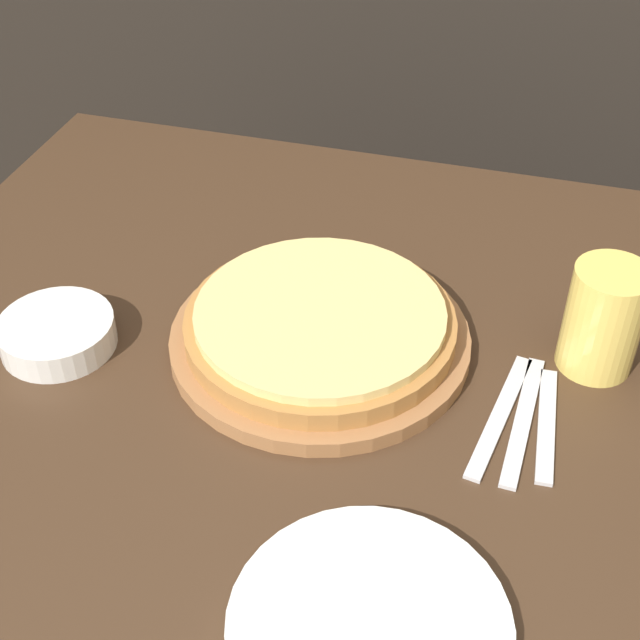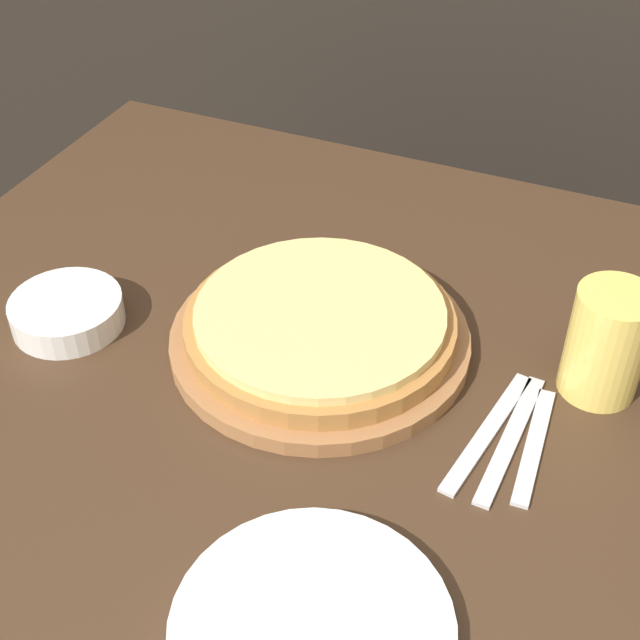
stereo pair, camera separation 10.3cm
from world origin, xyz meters
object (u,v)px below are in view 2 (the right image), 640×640
at_px(dinner_plate, 312,629).
at_px(fork, 488,432).
at_px(pizza_on_board, 320,329).
at_px(side_bowl, 67,312).
at_px(beer_glass, 608,339).
at_px(spoon, 534,445).
at_px(dinner_knife, 511,438).

bearing_deg(dinner_plate, fork, 75.22).
relative_size(pizza_on_board, side_bowl, 2.60).
bearing_deg(fork, beer_glass, 51.74).
bearing_deg(dinner_plate, spoon, 66.47).
relative_size(dinner_plate, side_bowl, 1.81).
bearing_deg(dinner_plate, pizza_on_board, 112.25).
xyz_separation_m(fork, dinner_knife, (0.02, 0.00, 0.00)).
distance_m(beer_glass, dinner_knife, 0.15).
bearing_deg(dinner_plate, side_bowl, 148.82).
xyz_separation_m(pizza_on_board, spoon, (0.27, -0.06, -0.02)).
bearing_deg(spoon, pizza_on_board, 167.58).
relative_size(side_bowl, spoon, 0.80).
bearing_deg(fork, pizza_on_board, 164.88).
bearing_deg(side_bowl, dinner_knife, 2.47).
distance_m(side_bowl, dinner_knife, 0.55).
distance_m(pizza_on_board, beer_glass, 0.32).
relative_size(pizza_on_board, spoon, 2.08).
height_order(dinner_plate, fork, dinner_plate).
bearing_deg(side_bowl, spoon, 2.36).
bearing_deg(dinner_knife, fork, -180.00).
height_order(pizza_on_board, dinner_plate, pizza_on_board).
bearing_deg(dinner_knife, spoon, 0.00).
distance_m(dinner_knife, spoon, 0.02).
distance_m(dinner_plate, fork, 0.30).
xyz_separation_m(pizza_on_board, fork, (0.22, -0.06, -0.02)).
bearing_deg(spoon, beer_glass, 69.95).
height_order(beer_glass, fork, beer_glass).
height_order(side_bowl, spoon, side_bowl).
relative_size(side_bowl, fork, 0.68).
relative_size(fork, spoon, 1.17).
xyz_separation_m(side_bowl, dinner_knife, (0.54, 0.02, -0.02)).
bearing_deg(pizza_on_board, spoon, -12.42).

